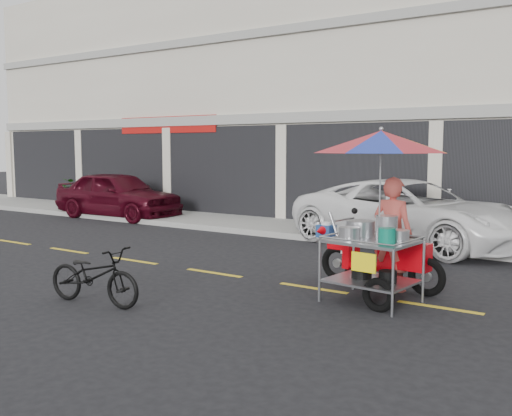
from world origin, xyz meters
The scene contains 9 objects.
ground centered at (0.00, 0.00, 0.00)m, with size 90.00×90.00×0.00m, color black.
sidewalk centered at (0.00, 5.50, 0.07)m, with size 45.00×3.00×0.15m, color gray.
centerline centered at (0.00, 0.00, 0.00)m, with size 42.00×0.10×0.01m, color gold.
maroon_sedan centered at (-9.53, 4.70, 0.75)m, with size 1.77×4.40×1.50m, color #3C0511.
white_pickup centered at (-0.03, 4.70, 0.76)m, with size 2.52×5.46×1.52m, color white.
plant_tall centered at (-13.18, 5.80, 0.63)m, with size 0.87×0.75×0.96m, color #154C0C.
plant_short centered at (-11.40, 5.63, 0.60)m, with size 0.51×0.51×0.90m, color #154C0C.
near_bicycle centered at (-2.17, -2.57, 0.42)m, with size 0.56×1.60×0.84m, color black.
food_vendor_rig centered at (1.09, 0.09, 1.60)m, with size 2.52×2.22×2.54m.
Camera 1 is at (4.18, -7.93, 2.24)m, focal length 40.00 mm.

